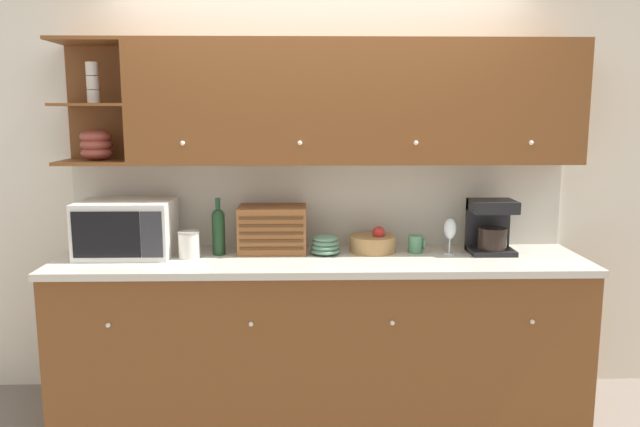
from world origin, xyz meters
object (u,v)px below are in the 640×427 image
(mug, at_px, (416,244))
(wine_glass, at_px, (450,230))
(bread_box, at_px, (273,229))
(storage_canister, at_px, (189,244))
(bowl_stack_on_counter, at_px, (325,245))
(wine_bottle, at_px, (218,229))
(fruit_basket, at_px, (373,243))
(coffee_maker, at_px, (491,226))
(microwave, at_px, (126,228))

(mug, xyz_separation_m, wine_glass, (0.19, -0.05, 0.09))
(bread_box, bearing_deg, mug, -3.10)
(mug, distance_m, wine_glass, 0.22)
(storage_canister, height_order, mug, storage_canister)
(bowl_stack_on_counter, distance_m, wine_glass, 0.74)
(storage_canister, xyz_separation_m, wine_glass, (1.52, 0.05, 0.07))
(wine_bottle, height_order, wine_glass, wine_bottle)
(fruit_basket, relative_size, coffee_maker, 0.86)
(wine_glass, distance_m, coffee_maker, 0.25)
(bowl_stack_on_counter, height_order, mug, bowl_stack_on_counter)
(wine_bottle, relative_size, bread_box, 0.84)
(bowl_stack_on_counter, distance_m, coffee_maker, 0.99)
(mug, bearing_deg, coffee_maker, -1.16)
(fruit_basket, distance_m, coffee_maker, 0.71)
(wine_bottle, relative_size, bowl_stack_on_counter, 1.86)
(bread_box, distance_m, mug, 0.86)
(mug, bearing_deg, storage_canister, -175.80)
(storage_canister, distance_m, wine_glass, 1.52)
(wine_glass, bearing_deg, coffee_maker, 8.20)
(wine_glass, bearing_deg, mug, 166.78)
(mug, height_order, wine_glass, wine_glass)
(fruit_basket, height_order, coffee_maker, coffee_maker)
(microwave, xyz_separation_m, fruit_basket, (1.45, 0.07, -0.11))
(mug, bearing_deg, bread_box, 176.90)
(wine_bottle, distance_m, bowl_stack_on_counter, 0.63)
(wine_bottle, distance_m, bread_box, 0.32)
(microwave, xyz_separation_m, wine_bottle, (0.53, 0.01, -0.01))
(bread_box, xyz_separation_m, wine_glass, (1.05, -0.09, 0.01))
(wine_bottle, relative_size, wine_glass, 1.58)
(mug, bearing_deg, wine_glass, -13.22)
(microwave, bearing_deg, bowl_stack_on_counter, 0.22)
(bread_box, distance_m, wine_glass, 1.05)
(microwave, bearing_deg, mug, 1.14)
(wine_bottle, xyz_separation_m, fruit_basket, (0.92, 0.05, -0.10))
(coffee_maker, bearing_deg, wine_bottle, -179.55)
(wine_bottle, bearing_deg, wine_glass, -0.99)
(mug, height_order, coffee_maker, coffee_maker)
(wine_glass, bearing_deg, microwave, 179.66)
(microwave, distance_m, bread_box, 0.85)
(microwave, xyz_separation_m, bread_box, (0.85, 0.08, -0.02))
(coffee_maker, bearing_deg, mug, 178.84)
(bowl_stack_on_counter, bearing_deg, coffee_maker, 1.19)
(storage_canister, relative_size, bread_box, 0.38)
(fruit_basket, xyz_separation_m, wine_glass, (0.45, -0.08, 0.09))
(bowl_stack_on_counter, relative_size, wine_glass, 0.85)
(microwave, distance_m, wine_glass, 1.89)
(storage_canister, xyz_separation_m, mug, (1.33, 0.10, -0.02))
(bread_box, relative_size, wine_glass, 1.87)
(bowl_stack_on_counter, bearing_deg, storage_canister, -175.05)
(storage_canister, height_order, bowl_stack_on_counter, storage_canister)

